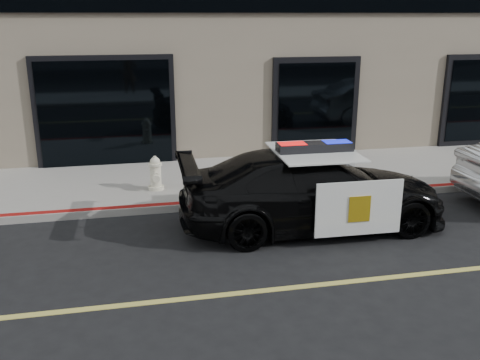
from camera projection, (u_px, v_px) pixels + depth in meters
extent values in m
plane|color=black|center=(172.00, 300.00, 7.44)|extent=(120.00, 120.00, 0.00)
cube|color=gray|center=(152.00, 184.00, 12.33)|extent=(60.00, 3.50, 0.15)
imported|color=black|center=(313.00, 190.00, 9.85)|extent=(2.21, 5.02, 1.43)
cube|color=white|center=(359.00, 208.00, 8.98)|extent=(1.53, 0.07, 0.95)
cube|color=white|center=(319.00, 174.00, 10.90)|extent=(1.53, 0.07, 0.95)
cube|color=white|center=(314.00, 152.00, 9.63)|extent=(1.47, 1.75, 0.02)
cube|color=gold|center=(360.00, 209.00, 8.95)|extent=(0.38, 0.02, 0.45)
cube|color=black|center=(315.00, 147.00, 9.61)|extent=(1.38, 0.39, 0.17)
cube|color=red|center=(292.00, 148.00, 9.53)|extent=(0.48, 0.32, 0.16)
cube|color=#0C19CC|center=(337.00, 146.00, 9.68)|extent=(0.48, 0.32, 0.16)
cylinder|color=white|center=(156.00, 187.00, 11.69)|extent=(0.34, 0.34, 0.08)
cylinder|color=white|center=(156.00, 176.00, 11.61)|extent=(0.24, 0.24, 0.47)
cylinder|color=white|center=(155.00, 164.00, 11.53)|extent=(0.29, 0.29, 0.06)
sphere|color=white|center=(155.00, 162.00, 11.52)|extent=(0.22, 0.22, 0.22)
cylinder|color=white|center=(155.00, 158.00, 11.49)|extent=(0.07, 0.07, 0.07)
cylinder|color=white|center=(155.00, 171.00, 11.74)|extent=(0.12, 0.11, 0.12)
cylinder|color=white|center=(156.00, 175.00, 11.44)|extent=(0.12, 0.11, 0.12)
cylinder|color=white|center=(156.00, 178.00, 11.43)|extent=(0.16, 0.13, 0.16)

